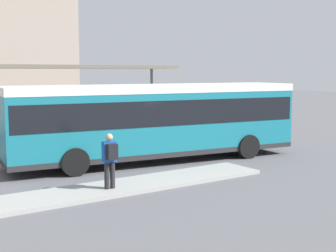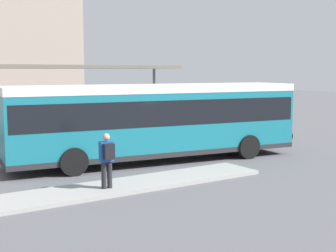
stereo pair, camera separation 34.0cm
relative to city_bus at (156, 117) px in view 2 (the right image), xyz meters
name	(u,v)px [view 2 (the right image)]	position (x,y,z in m)	size (l,w,h in m)	color
ground_plane	(156,161)	(-0.01, 0.00, -1.83)	(120.00, 120.00, 0.00)	#5B5B60
curb_island	(134,184)	(-2.83, -3.21, -1.77)	(9.23, 1.80, 0.12)	#9E9E99
city_bus	(156,117)	(0.00, 0.00, 0.00)	(12.28, 4.14, 3.13)	#197284
pedestrian_waiting	(107,157)	(-3.88, -3.44, -0.74)	(0.43, 0.45, 1.69)	#232328
bicycle_orange	(279,134)	(8.23, 1.01, -1.46)	(0.48, 1.70, 0.74)	black
bicycle_black	(268,132)	(8.24, 1.78, -1.44)	(0.48, 1.79, 0.77)	black
bicycle_red	(257,132)	(8.12, 2.55, -1.48)	(0.48, 1.59, 0.69)	black
bicycle_yellow	(249,130)	(8.24, 3.32, -1.50)	(0.48, 1.52, 0.66)	black
station_shelter	(78,68)	(-0.35, 7.09, 2.00)	(10.94, 3.11, 3.98)	#706656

